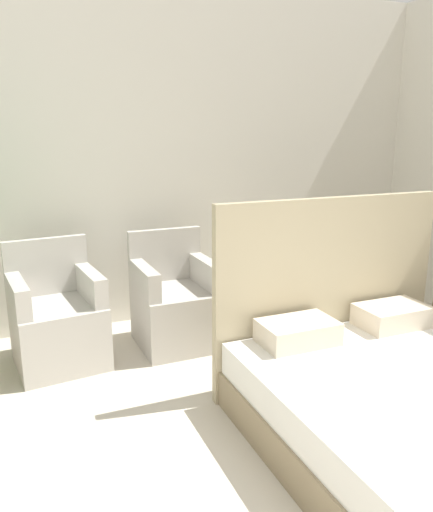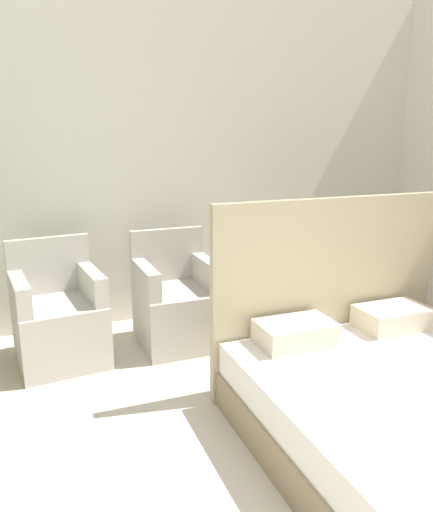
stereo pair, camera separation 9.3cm
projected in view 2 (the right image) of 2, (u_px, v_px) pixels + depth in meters
name	position (u px, v px, depth m)	size (l,w,h in m)	color
wall_back	(160.00, 158.00, 4.34)	(10.00, 0.06, 2.90)	silver
bed	(426.00, 418.00, 2.55)	(1.65, 2.07, 1.27)	#8C7A5B
armchair_near_window_left	(59.00, 323.00, 3.68)	(0.67, 0.68, 0.90)	#B7B2A8
armchair_near_window_right	(177.00, 307.00, 3.99)	(0.62, 0.63, 0.90)	#B7B2A8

